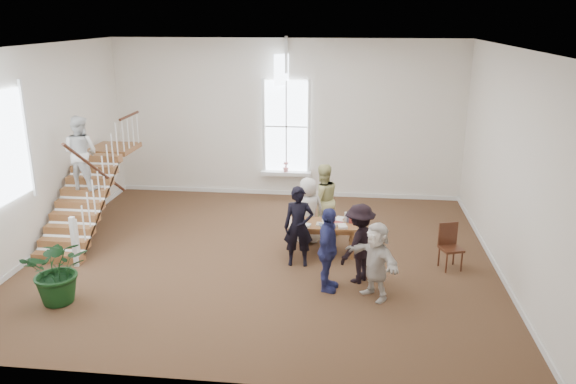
# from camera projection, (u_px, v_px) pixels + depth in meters

# --- Properties ---
(ground) EXTENTS (10.00, 10.00, 0.00)m
(ground) POSITION_uv_depth(u_px,v_px,m) (263.00, 256.00, 12.43)
(ground) COLOR #45311B
(ground) RESTS_ON ground
(room_shell) EXTENTS (10.49, 10.00, 10.00)m
(room_shell) POSITION_uv_depth(u_px,v_px,m) (286.00, 182.00, 16.47)
(room_shell) COLOR silver
(room_shell) RESTS_ON ground
(staircase) EXTENTS (1.10, 4.10, 2.92)m
(staircase) POSITION_uv_depth(u_px,v_px,m) (84.00, 171.00, 13.12)
(staircase) COLOR brown
(staircase) RESTS_ON ground
(library_table) EXTENTS (1.57, 0.84, 0.78)m
(library_table) POSITION_uv_depth(u_px,v_px,m) (322.00, 227.00, 12.38)
(library_table) COLOR brown
(library_table) RESTS_ON ground
(police_officer) EXTENTS (0.65, 0.45, 1.72)m
(police_officer) POSITION_uv_depth(u_px,v_px,m) (299.00, 227.00, 11.75)
(police_officer) COLOR black
(police_officer) RESTS_ON ground
(elderly_woman) EXTENTS (0.90, 0.76, 1.57)m
(elderly_woman) POSITION_uv_depth(u_px,v_px,m) (308.00, 211.00, 12.95)
(elderly_woman) COLOR beige
(elderly_woman) RESTS_ON ground
(person_yellow) EXTENTS (1.06, 0.97, 1.77)m
(person_yellow) POSITION_uv_depth(u_px,v_px,m) (322.00, 200.00, 13.36)
(person_yellow) COLOR #CAC67E
(person_yellow) RESTS_ON ground
(woman_cluster_a) EXTENTS (0.57, 1.03, 1.67)m
(woman_cluster_a) POSITION_uv_depth(u_px,v_px,m) (328.00, 250.00, 10.66)
(woman_cluster_a) COLOR navy
(woman_cluster_a) RESTS_ON ground
(woman_cluster_b) EXTENTS (1.09, 1.20, 1.61)m
(woman_cluster_b) POSITION_uv_depth(u_px,v_px,m) (359.00, 243.00, 11.03)
(woman_cluster_b) COLOR black
(woman_cluster_b) RESTS_ON ground
(woman_cluster_c) EXTENTS (1.22, 1.35, 1.49)m
(woman_cluster_c) POSITION_uv_depth(u_px,v_px,m) (376.00, 261.00, 10.40)
(woman_cluster_c) COLOR silver
(woman_cluster_c) RESTS_ON ground
(floor_plant) EXTENTS (1.42, 1.32, 1.30)m
(floor_plant) POSITION_uv_depth(u_px,v_px,m) (58.00, 270.00, 10.27)
(floor_plant) COLOR #103514
(floor_plant) RESTS_ON ground
(side_chair) EXTENTS (0.53, 0.53, 0.97)m
(side_chair) POSITION_uv_depth(u_px,v_px,m) (450.00, 243.00, 11.72)
(side_chair) COLOR #39190F
(side_chair) RESTS_ON ground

